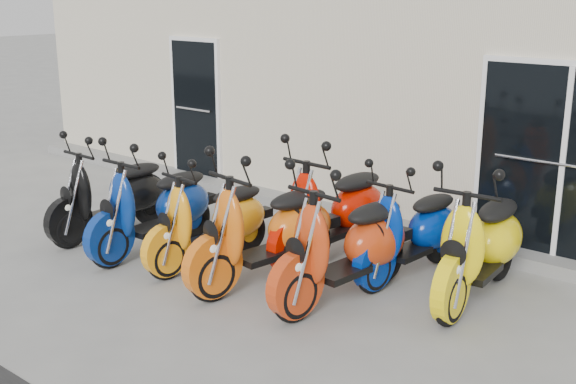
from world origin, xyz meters
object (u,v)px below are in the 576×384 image
(scooter_back_red, at_px, (333,196))
(scooter_back_blue, at_px, (412,217))
(scooter_front_red, at_px, (346,230))
(scooter_front_blue, at_px, (154,194))
(scooter_front_orange_a, at_px, (211,208))
(scooter_back_yellow, at_px, (482,229))
(scooter_front_orange_b, at_px, (267,215))
(scooter_front_black, at_px, (111,183))

(scooter_back_red, height_order, scooter_back_blue, scooter_back_red)
(scooter_front_red, bearing_deg, scooter_back_blue, 85.38)
(scooter_front_blue, relative_size, scooter_front_orange_a, 1.07)
(scooter_back_red, bearing_deg, scooter_front_blue, -143.64)
(scooter_back_yellow, bearing_deg, scooter_back_red, 175.67)
(scooter_front_blue, xyz_separation_m, scooter_front_orange_a, (0.80, 0.14, -0.04))
(scooter_front_red, bearing_deg, scooter_back_red, 138.37)
(scooter_front_orange_b, height_order, scooter_back_yellow, scooter_front_orange_b)
(scooter_front_blue, bearing_deg, scooter_back_yellow, 17.81)
(scooter_front_red, height_order, scooter_back_red, scooter_back_red)
(scooter_back_blue, bearing_deg, scooter_back_yellow, -2.03)
(scooter_front_black, distance_m, scooter_back_yellow, 4.58)
(scooter_front_orange_b, xyz_separation_m, scooter_back_blue, (1.07, 1.13, -0.08))
(scooter_front_black, distance_m, scooter_back_red, 2.86)
(scooter_front_orange_a, height_order, scooter_back_blue, scooter_back_blue)
(scooter_front_black, bearing_deg, scooter_back_red, 24.20)
(scooter_front_orange_b, relative_size, scooter_back_red, 1.00)
(scooter_front_blue, xyz_separation_m, scooter_front_orange_b, (1.64, 0.14, 0.04))
(scooter_back_red, height_order, scooter_back_yellow, scooter_back_red)
(scooter_front_blue, bearing_deg, scooter_front_orange_b, 4.44)
(scooter_front_black, relative_size, scooter_front_blue, 0.96)
(scooter_front_black, height_order, scooter_back_yellow, scooter_back_yellow)
(scooter_front_orange_b, xyz_separation_m, scooter_front_red, (0.89, 0.16, -0.01))
(scooter_front_blue, relative_size, scooter_back_blue, 1.06)
(scooter_front_orange_a, bearing_deg, scooter_front_blue, -164.93)
(scooter_front_orange_b, bearing_deg, scooter_back_red, 92.64)
(scooter_front_red, bearing_deg, scooter_back_yellow, 46.18)
(scooter_front_black, bearing_deg, scooter_back_blue, 20.11)
(scooter_front_blue, distance_m, scooter_back_red, 2.10)
(scooter_front_orange_a, distance_m, scooter_front_orange_b, 0.85)
(scooter_front_blue, xyz_separation_m, scooter_front_red, (2.53, 0.30, 0.03))
(scooter_front_black, distance_m, scooter_front_red, 3.43)
(scooter_front_blue, height_order, scooter_back_blue, scooter_front_blue)
(scooter_back_red, relative_size, scooter_back_blue, 1.12)
(scooter_back_red, bearing_deg, scooter_front_orange_b, -93.28)
(scooter_front_black, xyz_separation_m, scooter_back_yellow, (4.44, 1.11, 0.06))
(scooter_front_black, xyz_separation_m, scooter_front_red, (3.42, 0.25, 0.06))
(scooter_front_red, xyz_separation_m, scooter_back_yellow, (1.02, 0.87, 0.00))
(scooter_front_blue, distance_m, scooter_back_yellow, 3.74)
(scooter_front_orange_b, height_order, scooter_front_red, scooter_front_orange_b)
(scooter_front_black, height_order, scooter_front_orange_b, scooter_front_orange_b)
(scooter_back_blue, xyz_separation_m, scooter_back_yellow, (0.84, -0.10, 0.08))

